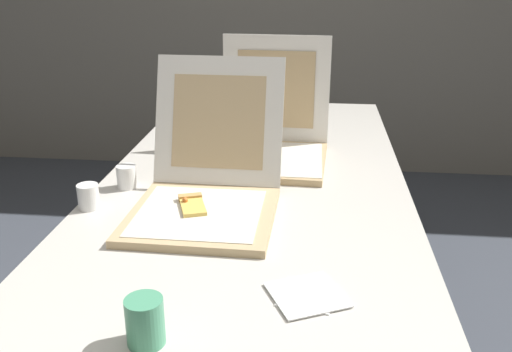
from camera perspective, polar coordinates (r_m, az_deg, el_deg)
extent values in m
cube|color=beige|center=(1.81, -0.12, -0.45)|extent=(0.96, 2.03, 0.03)
cylinder|color=#38383D|center=(2.88, -6.20, -0.02)|extent=(0.04, 0.04, 0.71)
cylinder|color=#38383D|center=(2.83, 10.28, -0.66)|extent=(0.04, 0.04, 0.71)
cube|color=tan|center=(1.51, -5.56, -4.06)|extent=(0.40, 0.40, 0.02)
cube|color=silver|center=(1.50, -5.83, -3.70)|extent=(0.33, 0.33, 0.00)
cube|color=white|center=(1.68, -3.86, 5.68)|extent=(0.39, 0.15, 0.37)
cube|color=tan|center=(1.68, -3.89, 5.56)|extent=(0.28, 0.10, 0.26)
cube|color=#EAC156|center=(1.52, -6.49, -3.12)|extent=(0.10, 0.13, 0.01)
cube|color=tan|center=(1.57, -6.76, -2.18)|extent=(0.07, 0.04, 0.02)
sphere|color=orange|center=(1.54, -7.27, -2.47)|extent=(0.02, 0.02, 0.02)
cube|color=tan|center=(1.91, 1.27, 1.62)|extent=(0.41, 0.41, 0.02)
cube|color=silver|center=(1.90, 1.49, 1.87)|extent=(0.35, 0.35, 0.00)
cube|color=white|center=(2.05, 2.07, 8.87)|extent=(0.39, 0.03, 0.39)
cube|color=tan|center=(2.04, 2.06, 8.83)|extent=(0.28, 0.02, 0.28)
cylinder|color=white|center=(1.90, 1.26, 2.75)|extent=(0.03, 0.03, 0.00)
cylinder|color=white|center=(1.90, 1.53, 2.34)|extent=(0.01, 0.00, 0.03)
cylinder|color=white|center=(1.91, 1.14, 2.43)|extent=(0.00, 0.00, 0.03)
cylinder|color=white|center=(1.90, 1.10, 2.28)|extent=(0.00, 0.00, 0.03)
cylinder|color=white|center=(1.75, -13.12, -0.07)|extent=(0.06, 0.06, 0.07)
cylinder|color=white|center=(1.63, -16.80, -2.03)|extent=(0.06, 0.06, 0.07)
cylinder|color=#4C9E75|center=(1.06, -11.30, -14.40)|extent=(0.07, 0.07, 0.09)
cube|color=white|center=(1.19, 5.25, -12.07)|extent=(0.13, 0.13, 0.00)
cube|color=white|center=(1.19, 5.23, -12.01)|extent=(0.19, 0.19, 0.00)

